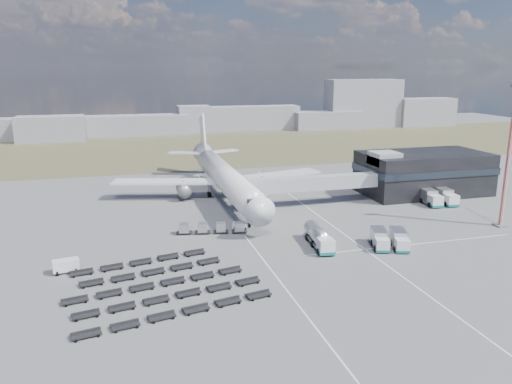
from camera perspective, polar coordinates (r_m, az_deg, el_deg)
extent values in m
plane|color=#565659|center=(88.54, 0.65, -5.78)|extent=(420.00, 420.00, 0.00)
cube|color=brown|center=(193.76, -8.40, 5.01)|extent=(420.00, 90.00, 0.01)
cube|color=silver|center=(92.61, -1.40, -4.88)|extent=(0.25, 110.00, 0.01)
cube|color=silver|center=(98.28, 8.86, -3.92)|extent=(0.25, 110.00, 0.01)
cube|color=silver|center=(91.66, 17.37, -5.75)|extent=(40.00, 0.25, 0.01)
cube|color=black|center=(128.44, 18.59, 2.08)|extent=(30.00, 16.00, 10.00)
cube|color=#262D38|center=(128.21, 18.63, 2.60)|extent=(30.40, 16.40, 1.60)
cube|color=#939399|center=(119.66, 14.49, 3.73)|extent=(6.00, 6.00, 3.00)
cube|color=#939399|center=(111.45, 6.71, 1.03)|extent=(29.80, 3.00, 3.00)
cube|color=#939399|center=(106.76, 0.12, 0.55)|extent=(4.00, 3.60, 3.40)
cylinder|color=slate|center=(108.25, 0.82, -0.65)|extent=(0.70, 0.70, 5.10)
cylinder|color=black|center=(108.80, 0.81, -1.72)|extent=(1.40, 0.90, 1.40)
cylinder|color=silver|center=(115.11, -3.47, 1.62)|extent=(5.60, 48.00, 5.60)
cone|color=silver|center=(90.12, 0.05, -1.88)|extent=(5.60, 5.00, 5.60)
cone|color=silver|center=(141.97, -5.83, 4.29)|extent=(5.60, 8.00, 5.60)
cube|color=black|center=(91.76, -0.28, -1.07)|extent=(2.20, 2.00, 0.80)
cube|color=silver|center=(118.34, -10.13, 1.18)|extent=(25.59, 11.38, 0.50)
cube|color=silver|center=(123.30, 1.98, 1.91)|extent=(25.59, 11.38, 0.50)
cylinder|color=slate|center=(117.14, -8.30, 0.26)|extent=(3.00, 5.00, 3.00)
cylinder|color=slate|center=(120.83, 0.67, 0.84)|extent=(3.00, 5.00, 3.00)
cube|color=silver|center=(143.07, -8.15, 4.45)|extent=(9.49, 5.63, 0.35)
cube|color=silver|center=(144.83, -3.82, 4.68)|extent=(9.49, 5.63, 0.35)
cube|color=silver|center=(144.05, -6.09, 6.71)|extent=(0.50, 9.06, 11.45)
cylinder|color=slate|center=(96.37, -0.82, -3.33)|extent=(0.50, 0.50, 2.50)
cylinder|color=slate|center=(119.27, -5.34, 0.03)|extent=(0.60, 0.60, 2.50)
cylinder|color=slate|center=(120.50, -2.35, 0.23)|extent=(0.60, 0.60, 2.50)
cylinder|color=black|center=(96.60, -0.82, -3.75)|extent=(0.50, 1.20, 1.20)
cube|color=gray|center=(225.78, -22.41, 6.71)|extent=(26.85, 12.00, 10.45)
cube|color=gray|center=(234.28, -14.27, 7.39)|extent=(52.91, 12.00, 9.01)
cube|color=gray|center=(240.25, -7.11, 8.28)|extent=(14.85, 12.00, 12.42)
cube|color=gray|center=(246.82, -0.76, 8.44)|extent=(48.29, 12.00, 11.58)
cube|color=gray|center=(253.65, 8.00, 8.14)|extent=(33.52, 12.00, 8.79)
cube|color=gray|center=(263.91, 12.16, 9.86)|extent=(38.57, 12.00, 24.10)
cube|color=gray|center=(279.78, 18.67, 8.66)|extent=(31.20, 12.00, 14.30)
cube|color=silver|center=(83.27, 7.99, -6.13)|extent=(2.75, 2.75, 2.41)
cube|color=#136B64|center=(83.59, 7.96, -6.73)|extent=(2.86, 2.86, 0.52)
cylinder|color=#BBBBC0|center=(87.72, 6.99, -4.71)|extent=(3.39, 8.07, 2.62)
cube|color=slate|center=(88.12, 6.97, -5.45)|extent=(3.28, 8.06, 0.37)
cylinder|color=black|center=(86.79, 7.26, -5.95)|extent=(2.82, 1.42, 1.15)
cube|color=silver|center=(95.17, -1.81, -3.93)|extent=(3.28, 2.52, 1.35)
cube|color=silver|center=(81.00, -20.90, -7.92)|extent=(4.03, 2.37, 2.06)
cube|color=silver|center=(122.30, -0.85, 0.53)|extent=(2.29, 5.38, 2.48)
cube|color=#136B64|center=(122.54, -0.85, 0.06)|extent=(2.38, 5.48, 0.40)
cube|color=silver|center=(86.33, 14.23, -5.88)|extent=(2.78, 2.72, 2.13)
cube|color=#136B64|center=(86.61, 14.20, -6.39)|extent=(2.91, 2.85, 0.43)
cube|color=#BBBBC0|center=(89.34, 13.85, -4.91)|extent=(3.62, 4.95, 2.51)
cube|color=silver|center=(87.02, 16.36, -5.86)|extent=(2.78, 2.72, 2.13)
cube|color=#136B64|center=(87.30, 16.33, -6.37)|extent=(2.91, 2.85, 0.43)
cube|color=#BBBBC0|center=(90.01, 15.91, -4.90)|extent=(3.62, 4.95, 2.51)
cube|color=silver|center=(116.66, 19.84, -0.98)|extent=(2.78, 2.67, 2.47)
cube|color=#136B64|center=(116.90, 19.80, -1.43)|extent=(2.90, 2.80, 0.50)
cube|color=#BBBBC0|center=(119.83, 18.93, -0.29)|extent=(3.11, 5.36, 2.91)
cube|color=silver|center=(118.61, 21.43, -0.88)|extent=(2.78, 2.67, 2.47)
cube|color=#136B64|center=(118.85, 21.39, -1.32)|extent=(2.90, 2.80, 0.50)
cube|color=#BBBBC0|center=(121.73, 20.49, -0.21)|extent=(3.11, 5.36, 2.91)
cube|color=black|center=(93.70, -8.22, -4.59)|extent=(3.04, 2.20, 0.19)
cube|color=#BBBBC0|center=(93.41, -8.24, -4.06)|extent=(2.00, 2.00, 1.60)
cube|color=black|center=(93.53, -6.13, -4.56)|extent=(3.04, 2.20, 0.19)
cube|color=#BBBBC0|center=(93.25, -6.14, -4.03)|extent=(2.00, 2.00, 1.60)
cube|color=black|center=(93.49, -4.03, -4.52)|extent=(3.04, 2.20, 0.19)
cube|color=#BBBBC0|center=(93.20, -4.04, -3.99)|extent=(2.00, 2.00, 1.60)
cube|color=black|center=(93.57, -1.93, -4.48)|extent=(3.04, 2.20, 0.19)
cube|color=#BBBBC0|center=(93.28, -1.94, -3.95)|extent=(2.00, 2.00, 1.60)
cube|color=black|center=(64.76, -8.81, -13.38)|extent=(26.58, 7.06, 0.80)
cube|color=black|center=(68.78, -10.07, -11.72)|extent=(26.58, 7.06, 0.80)
cube|color=black|center=(72.88, -11.18, -10.24)|extent=(26.58, 7.06, 0.80)
cube|color=black|center=(77.05, -12.17, -8.91)|extent=(22.21, 6.15, 0.80)
cube|color=black|center=(81.28, -13.04, -7.72)|extent=(22.21, 6.15, 0.80)
cylinder|color=red|center=(105.50, 26.89, 3.44)|extent=(0.75, 0.75, 26.73)
cube|color=#565659|center=(108.38, 26.12, -3.43)|extent=(2.14, 2.14, 0.32)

